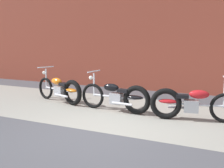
{
  "coord_description": "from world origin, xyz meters",
  "views": [
    {
      "loc": [
        2.53,
        -4.63,
        1.8
      ],
      "look_at": [
        -0.4,
        1.43,
        0.75
      ],
      "focal_mm": 44.02,
      "sensor_mm": 36.0,
      "label": 1
    }
  ],
  "objects": [
    {
      "name": "motorcycle_orange",
      "position": [
        -2.27,
        1.88,
        0.4
      ],
      "size": [
        1.95,
        0.8,
        1.03
      ],
      "rotation": [
        0.0,
        0.0,
        2.86
      ],
      "color": "black",
      "rests_on": "ground"
    },
    {
      "name": "ground_plane",
      "position": [
        0.0,
        0.0,
        0.0
      ],
      "size": [
        80.0,
        80.0,
        0.0
      ],
      "primitive_type": "plane",
      "color": "#47474C"
    },
    {
      "name": "motorcycle_red",
      "position": [
        1.42,
        1.62,
        0.4
      ],
      "size": [
        1.99,
        0.67,
        1.03
      ],
      "rotation": [
        0.0,
        0.0,
        0.2
      ],
      "color": "black",
      "rests_on": "ground"
    },
    {
      "name": "sidewalk_slab",
      "position": [
        0.0,
        1.75,
        0.0
      ],
      "size": [
        36.0,
        3.5,
        0.01
      ],
      "primitive_type": "cube",
      "color": "gray",
      "rests_on": "ground"
    },
    {
      "name": "motorcycle_black",
      "position": [
        -0.3,
        1.64,
        0.4
      ],
      "size": [
        2.01,
        0.58,
        1.03
      ],
      "rotation": [
        0.0,
        0.0,
        3.08
      ],
      "color": "black",
      "rests_on": "ground"
    },
    {
      "name": "brick_building_wall",
      "position": [
        0.0,
        5.2,
        2.61
      ],
      "size": [
        36.0,
        0.5,
        5.22
      ],
      "primitive_type": "cube",
      "color": "brown",
      "rests_on": "ground"
    }
  ]
}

